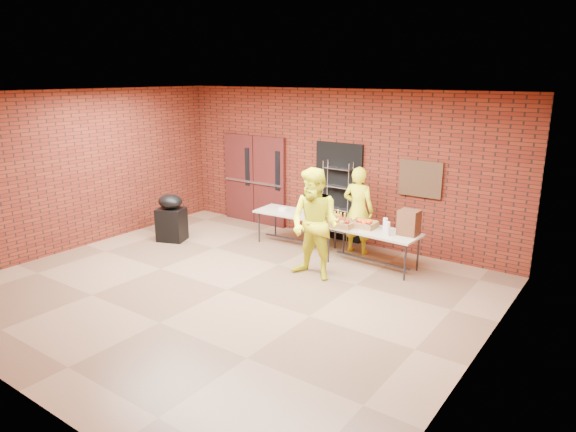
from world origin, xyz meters
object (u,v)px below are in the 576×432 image
object	(u,v)px
coffee_dispenser	(409,223)
volunteer_woman	(358,210)
table_right	(373,233)
table_left	(297,215)
covered_grill	(171,218)
wire_rack	(337,202)
volunteer_man	(315,224)

from	to	relation	value
coffee_dispenser	volunteer_woman	distance (m)	1.34
table_right	volunteer_woman	size ratio (longest dim) A/B	1.01
table_left	coffee_dispenser	bearing A→B (deg)	-6.05
covered_grill	volunteer_woman	xyz separation A→B (m)	(3.62, 1.65, 0.37)
wire_rack	volunteer_woman	distance (m)	0.79
volunteer_woman	volunteer_man	world-z (taller)	volunteer_man
table_left	volunteer_man	size ratio (longest dim) A/B	0.91
wire_rack	table_left	distance (m)	0.93
covered_grill	coffee_dispenser	bearing A→B (deg)	-7.23
wire_rack	table_left	world-z (taller)	wire_rack
table_right	volunteer_man	world-z (taller)	volunteer_man
wire_rack	covered_grill	distance (m)	3.57
covered_grill	volunteer_man	world-z (taller)	volunteer_man
table_left	table_right	xyz separation A→B (m)	(1.85, -0.19, 0.00)
table_left	covered_grill	distance (m)	2.71
table_left	coffee_dispenser	distance (m)	2.51
volunteer_woman	wire_rack	bearing A→B (deg)	-32.30
wire_rack	table_left	bearing A→B (deg)	-125.08
table_right	coffee_dispenser	distance (m)	0.71
coffee_dispenser	volunteer_man	xyz separation A→B (m)	(-1.23, -1.17, 0.04)
coffee_dispenser	covered_grill	xyz separation A→B (m)	(-4.87, -1.20, -0.43)
table_left	covered_grill	world-z (taller)	covered_grill
table_left	covered_grill	xyz separation A→B (m)	(-2.38, -1.29, -0.14)
table_right	volunteer_woman	bearing A→B (deg)	140.99
volunteer_woman	volunteer_man	distance (m)	1.63
covered_grill	table_right	bearing A→B (deg)	-6.44
covered_grill	volunteer_woman	distance (m)	3.99
table_left	volunteer_woman	distance (m)	1.31
volunteer_woman	volunteer_man	xyz separation A→B (m)	(0.02, -1.63, 0.10)
volunteer_woman	table_left	bearing A→B (deg)	11.77
table_left	coffee_dispenser	size ratio (longest dim) A/B	3.93
covered_grill	volunteer_woman	size ratio (longest dim) A/B	0.58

